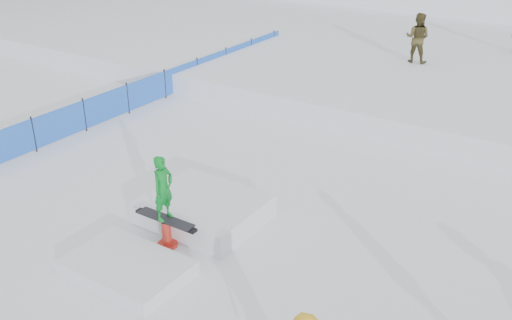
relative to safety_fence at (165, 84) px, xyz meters
The scene contains 5 objects.
ground 9.28m from the safety_fence, 45.44° to the right, with size 120.00×120.00×0.00m, color white.
snow_midrise 11.43m from the safety_fence, 55.34° to the left, with size 50.00×18.00×0.80m, color white.
safety_fence is the anchor object (origin of this frame).
walker_olive 9.91m from the safety_fence, 45.21° to the left, with size 0.94×0.73×1.93m, color #483F1E.
jib_rail_feature 9.37m from the safety_fence, 46.07° to the right, with size 2.60×4.40×2.11m.
Camera 1 is at (7.26, -8.33, 6.94)m, focal length 40.00 mm.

